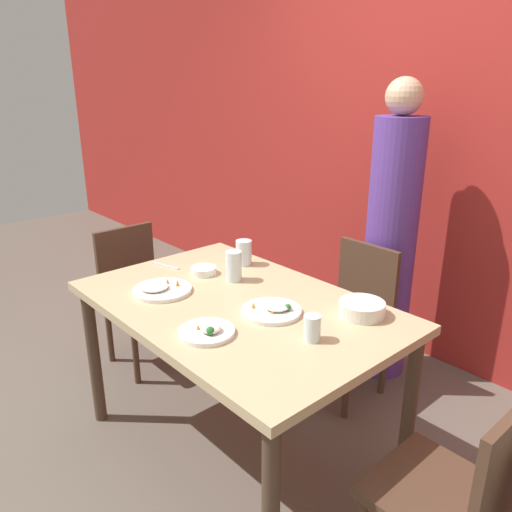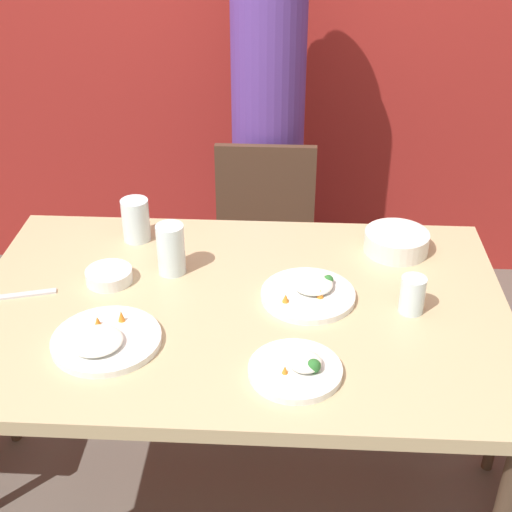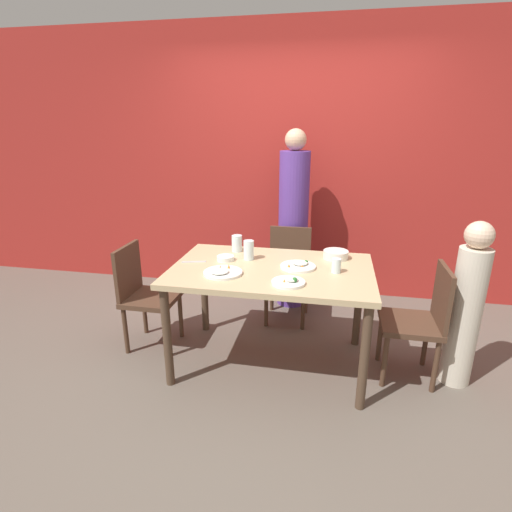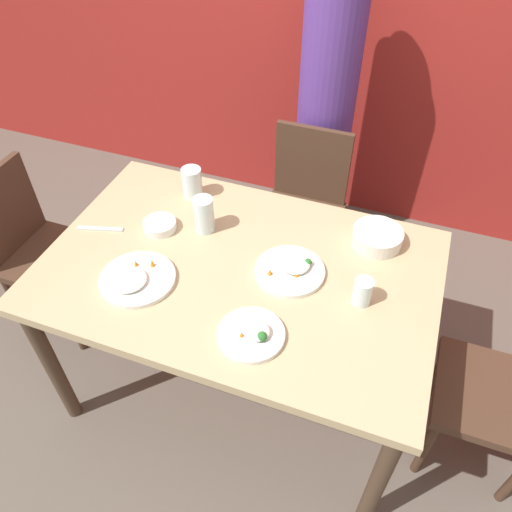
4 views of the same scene
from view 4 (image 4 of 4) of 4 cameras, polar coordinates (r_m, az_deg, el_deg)
The scene contains 14 objects.
ground_plane at distance 2.43m, azimuth -1.55°, elevation -14.11°, with size 10.00×10.00×0.00m, color #60564C.
dining_table at distance 1.87m, azimuth -1.96°, elevation -3.09°, with size 1.42×0.92×0.78m.
chair_adult_spot at distance 2.58m, azimuth 5.41°, elevation 5.71°, with size 0.40×0.40×0.85m.
chair_empty_left at distance 2.55m, azimuth -23.66°, elevation 0.88°, with size 0.40×0.40×0.85m.
person_adult at distance 2.64m, azimuth 7.92°, elevation 15.58°, with size 0.28×0.28×1.71m.
bowl_curry at distance 1.93m, azimuth 13.69°, elevation 2.16°, with size 0.19×0.19×0.06m.
plate_rice_adult at distance 1.60m, azimuth -0.41°, elevation -8.93°, with size 0.22×0.22×0.05m.
plate_rice_child at distance 1.78m, azimuth 4.03°, elevation -1.53°, with size 0.25×0.25×0.05m.
plate_noodles at distance 1.80m, azimuth -13.58°, elevation -2.57°, with size 0.27×0.27×0.05m.
bowl_rice_small at distance 1.98m, azimuth -10.94°, elevation 3.51°, with size 0.13×0.13×0.04m.
glass_water_tall at distance 2.10m, azimuth -7.31°, elevation 8.31°, with size 0.08×0.08×0.13m.
glass_water_short at distance 1.70m, azimuth 12.08°, elevation -3.99°, with size 0.07×0.07×0.10m.
glass_water_center at distance 1.92m, azimuth -5.97°, elevation 4.73°, with size 0.08×0.08×0.15m.
fork_steel at distance 2.05m, azimuth -17.35°, elevation 3.00°, with size 0.18×0.07×0.01m.
Camera 4 is at (0.49, -1.16, 2.08)m, focal length 35.00 mm.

